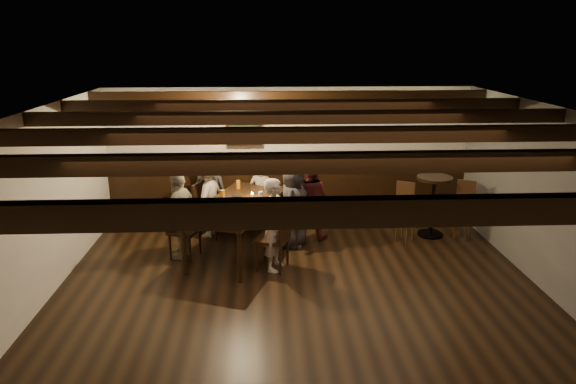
{
  "coord_description": "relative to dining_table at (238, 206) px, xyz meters",
  "views": [
    {
      "loc": [
        -0.45,
        -5.56,
        3.24
      ],
      "look_at": [
        -0.13,
        1.3,
        1.16
      ],
      "focal_mm": 32.0,
      "sensor_mm": 36.0,
      "label": 1
    }
  ],
  "objects": [
    {
      "name": "plate_near",
      "position": [
        -0.38,
        -0.61,
        0.07
      ],
      "size": [
        0.24,
        0.24,
        0.01
      ],
      "primitive_type": "cylinder",
      "color": "white",
      "rests_on": "dining_table"
    },
    {
      "name": "person_bench_centre",
      "position": [
        0.35,
        0.99,
        -0.14
      ],
      "size": [
        0.51,
        0.42,
        1.2
      ],
      "primitive_type": "imported",
      "rotation": [
        0.0,
        0.0,
        2.8
      ],
      "color": "gray",
      "rests_on": "floor"
    },
    {
      "name": "chair_right_near",
      "position": [
        0.83,
        0.18,
        -0.46
      ],
      "size": [
        0.53,
        0.53,
        0.9
      ],
      "rotation": [
        0.0,
        0.0,
        1.23
      ],
      "color": "black",
      "rests_on": "floor"
    },
    {
      "name": "chair_left_near",
      "position": [
        -0.53,
        0.66,
        -0.45
      ],
      "size": [
        0.54,
        0.54,
        0.92
      ],
      "rotation": [
        0.0,
        0.0,
        -1.91
      ],
      "color": "black",
      "rests_on": "floor"
    },
    {
      "name": "person_bench_right",
      "position": [
        1.15,
        0.55,
        -0.07
      ],
      "size": [
        0.78,
        0.69,
        1.34
      ],
      "primitive_type": "imported",
      "rotation": [
        0.0,
        0.0,
        2.8
      ],
      "color": "#511B1C",
      "rests_on": "floor"
    },
    {
      "name": "person_left_near",
      "position": [
        -0.56,
        0.67,
        -0.05
      ],
      "size": [
        0.77,
        1.0,
        1.36
      ],
      "primitive_type": "imported",
      "rotation": [
        0.0,
        0.0,
        -1.91
      ],
      "color": "gray",
      "rests_on": "floor"
    },
    {
      "name": "person_right_far",
      "position": [
        0.56,
        -0.67,
        -0.06
      ],
      "size": [
        0.47,
        0.58,
        1.36
      ],
      "primitive_type": "imported",
      "rotation": [
        0.0,
        0.0,
        1.23
      ],
      "color": "#B6A99A",
      "rests_on": "floor"
    },
    {
      "name": "candle",
      "position": [
        0.21,
        0.24,
        0.09
      ],
      "size": [
        0.05,
        0.05,
        0.05
      ],
      "primitive_type": "cylinder",
      "color": "beige",
      "rests_on": "dining_table"
    },
    {
      "name": "dining_table",
      "position": [
        0.0,
        0.0,
        0.0
      ],
      "size": [
        1.62,
        2.34,
        0.8
      ],
      "rotation": [
        0.0,
        0.0,
        -0.34
      ],
      "color": "black",
      "rests_on": "floor"
    },
    {
      "name": "bar_stool_right",
      "position": [
        3.71,
        0.35,
        -0.35
      ],
      "size": [
        0.37,
        0.38,
        1.05
      ],
      "rotation": [
        0.0,
        0.0,
        -0.48
      ],
      "color": "#3A2612",
      "rests_on": "floor"
    },
    {
      "name": "pint_f",
      "position": [
        0.0,
        -0.59,
        0.14
      ],
      "size": [
        0.07,
        0.07,
        0.14
      ],
      "primitive_type": "cylinder",
      "color": "silver",
      "rests_on": "dining_table"
    },
    {
      "name": "person_right_near",
      "position": [
        0.86,
        0.17,
        -0.04
      ],
      "size": [
        0.64,
        0.78,
        1.38
      ],
      "primitive_type": "imported",
      "rotation": [
        0.0,
        0.0,
        1.23
      ],
      "color": "#2A2A2D",
      "rests_on": "floor"
    },
    {
      "name": "pint_c",
      "position": [
        -0.25,
        0.19,
        0.14
      ],
      "size": [
        0.07,
        0.07,
        0.14
      ],
      "primitive_type": "cylinder",
      "color": "#BF7219",
      "rests_on": "dining_table"
    },
    {
      "name": "pint_g",
      "position": [
        -0.22,
        -0.77,
        0.14
      ],
      "size": [
        0.07,
        0.07,
        0.14
      ],
      "primitive_type": "cylinder",
      "color": "#BF7219",
      "rests_on": "dining_table"
    },
    {
      "name": "pint_e",
      "position": [
        -0.36,
        -0.35,
        0.14
      ],
      "size": [
        0.07,
        0.07,
        0.14
      ],
      "primitive_type": "cylinder",
      "color": "#BF7219",
      "rests_on": "dining_table"
    },
    {
      "name": "pint_a",
      "position": [
        -0.03,
        0.75,
        0.14
      ],
      "size": [
        0.07,
        0.07,
        0.14
      ],
      "primitive_type": "cylinder",
      "color": "#BF7219",
      "rests_on": "dining_table"
    },
    {
      "name": "bar_stool_left",
      "position": [
        2.71,
        0.3,
        -0.35
      ],
      "size": [
        0.37,
        0.38,
        1.05
      ],
      "rotation": [
        0.0,
        0.0,
        -0.48
      ],
      "color": "#3A2612",
      "rests_on": "floor"
    },
    {
      "name": "room",
      "position": [
        0.58,
        0.26,
        0.34
      ],
      "size": [
        7.0,
        7.0,
        7.0
      ],
      "color": "black",
      "rests_on": "ground"
    },
    {
      "name": "chair_right_far",
      "position": [
        0.53,
        -0.66,
        -0.44
      ],
      "size": [
        0.56,
        0.56,
        0.96
      ],
      "rotation": [
        0.0,
        0.0,
        1.23
      ],
      "color": "black",
      "rests_on": "floor"
    },
    {
      "name": "person_left_far",
      "position": [
        -0.86,
        -0.17,
        -0.06
      ],
      "size": [
        0.57,
        0.86,
        1.35
      ],
      "primitive_type": "imported",
      "rotation": [
        0.0,
        0.0,
        -1.91
      ],
      "color": "gray",
      "rests_on": "floor"
    },
    {
      "name": "high_top_table",
      "position": [
        3.21,
        0.51,
        -0.06
      ],
      "size": [
        0.58,
        0.58,
        1.03
      ],
      "color": "black",
      "rests_on": "floor"
    },
    {
      "name": "chair_left_far",
      "position": [
        -0.83,
        -0.18,
        -0.46
      ],
      "size": [
        0.53,
        0.53,
        0.9
      ],
      "rotation": [
        0.0,
        0.0,
        -1.91
      ],
      "color": "black",
      "rests_on": "floor"
    },
    {
      "name": "person_bench_left",
      "position": [
        -0.55,
        1.15,
        -0.08
      ],
      "size": [
        0.74,
        0.6,
        1.3
      ],
      "primitive_type": "imported",
      "rotation": [
        0.0,
        0.0,
        2.8
      ],
      "color": "#27272A",
      "rests_on": "floor"
    },
    {
      "name": "condiment_caddy",
      "position": [
        -0.02,
        -0.05,
        0.13
      ],
      "size": [
        0.15,
        0.1,
        0.12
      ],
      "primitive_type": "cube",
      "color": "black",
      "rests_on": "dining_table"
    },
    {
      "name": "plate_far",
      "position": [
        0.07,
        -0.34,
        0.07
      ],
      "size": [
        0.24,
        0.24,
        0.01
      ],
      "primitive_type": "cylinder",
      "color": "white",
      "rests_on": "dining_table"
    },
    {
      "name": "pint_b",
      "position": [
        0.45,
        0.53,
        0.14
      ],
      "size": [
        0.07,
        0.07,
        0.14
      ],
      "primitive_type": "cylinder",
      "color": "#BF7219",
      "rests_on": "dining_table"
    },
    {
      "name": "pint_d",
      "position": [
        0.35,
        0.09,
        0.14
      ],
      "size": [
        0.07,
        0.07,
        0.14
      ],
      "primitive_type": "cylinder",
      "color": "silver",
      "rests_on": "dining_table"
    }
  ]
}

